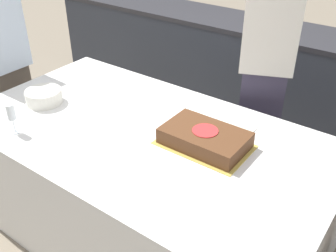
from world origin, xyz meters
The scene contains 9 objects.
ground_plane centered at (0.00, 0.00, 0.00)m, with size 14.00×14.00×0.00m, color gray.
back_counter centered at (0.00, 1.66, 0.46)m, with size 4.40×0.58×0.92m.
dining_table centered at (0.00, 0.00, 0.38)m, with size 2.11×1.16×0.75m.
cake centered at (0.34, 0.09, 0.80)m, with size 0.48×0.31×0.09m.
plate_stack centered at (-0.71, -0.10, 0.79)m, with size 0.22×0.22×0.09m.
wine_glass centered at (-0.57, -0.42, 0.87)m, with size 0.06×0.06×0.17m.
side_plate_near_cake centered at (0.40, 0.38, 0.75)m, with size 0.20×0.20×0.00m.
person_cutting_cake centered at (0.34, 0.80, 0.92)m, with size 0.38×0.31×1.74m.
person_seated_left centered at (-1.27, 0.00, 0.80)m, with size 0.22×0.35×1.53m.
Camera 1 is at (1.19, -1.40, 1.93)m, focal length 42.00 mm.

